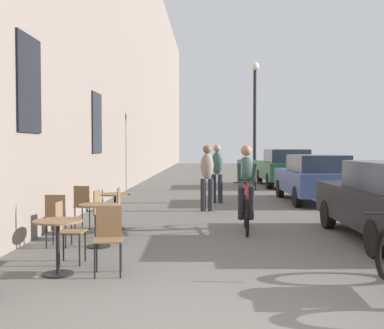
% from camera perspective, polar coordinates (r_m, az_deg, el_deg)
% --- Properties ---
extents(building_facade_left, '(0.54, 68.00, 11.77)m').
position_cam_1_polar(building_facade_left, '(19.06, -8.70, 14.83)').
color(building_facade_left, gray).
rests_on(building_facade_left, ground_plane).
extents(cafe_table_near, '(0.64, 0.64, 0.72)m').
position_cam_1_polar(cafe_table_near, '(6.69, -15.37, -7.96)').
color(cafe_table_near, black).
rests_on(cafe_table_near, ground_plane).
extents(cafe_chair_near_toward_street, '(0.43, 0.43, 0.89)m').
position_cam_1_polar(cafe_chair_near_toward_street, '(6.60, -9.71, -8.08)').
color(cafe_chair_near_toward_street, black).
rests_on(cafe_chair_near_toward_street, ground_plane).
extents(cafe_chair_near_toward_wall, '(0.38, 0.38, 0.89)m').
position_cam_1_polar(cafe_chair_near_toward_wall, '(7.29, -14.49, -7.15)').
color(cafe_chair_near_toward_wall, black).
rests_on(cafe_chair_near_toward_wall, ground_plane).
extents(cafe_table_mid, '(0.64, 0.64, 0.72)m').
position_cam_1_polar(cafe_table_mid, '(8.37, -10.85, -5.90)').
color(cafe_table_mid, black).
rests_on(cafe_table_mid, ground_plane).
extents(cafe_chair_mid_toward_street, '(0.42, 0.42, 0.89)m').
position_cam_1_polar(cafe_chair_mid_toward_street, '(9.02, -10.38, -5.34)').
color(cafe_chair_mid_toward_street, black).
rests_on(cafe_chair_mid_toward_street, ground_plane).
extents(cafe_chair_mid_toward_wall, '(0.39, 0.39, 0.89)m').
position_cam_1_polar(cafe_chair_mid_toward_wall, '(8.47, -15.41, -5.87)').
color(cafe_chair_mid_toward_wall, black).
rests_on(cafe_chair_mid_toward_wall, ground_plane).
extents(cafe_table_far, '(0.64, 0.64, 0.72)m').
position_cam_1_polar(cafe_table_far, '(10.12, -8.97, -4.50)').
color(cafe_table_far, black).
rests_on(cafe_table_far, ground_plane).
extents(cafe_chair_far_toward_street, '(0.40, 0.40, 0.89)m').
position_cam_1_polar(cafe_chair_far_toward_street, '(9.57, -9.15, -4.91)').
color(cafe_chair_far_toward_street, black).
rests_on(cafe_chair_far_toward_street, ground_plane).
extents(cafe_chair_far_toward_wall, '(0.45, 0.45, 0.89)m').
position_cam_1_polar(cafe_chair_far_toward_wall, '(10.18, -12.47, -4.51)').
color(cafe_chair_far_toward_wall, black).
rests_on(cafe_chair_far_toward_wall, ground_plane).
extents(cyclist_on_bicycle, '(0.52, 1.76, 1.74)m').
position_cam_1_polar(cyclist_on_bicycle, '(9.89, 6.34, -2.96)').
color(cyclist_on_bicycle, black).
rests_on(cyclist_on_bicycle, ground_plane).
extents(pedestrian_near, '(0.37, 0.28, 1.72)m').
position_cam_1_polar(pedestrian_near, '(12.70, 1.76, -1.10)').
color(pedestrian_near, '#26262D').
rests_on(pedestrian_near, ground_plane).
extents(pedestrian_mid, '(0.38, 0.30, 1.74)m').
position_cam_1_polar(pedestrian_mid, '(14.56, 2.93, -0.66)').
color(pedestrian_mid, '#26262D').
rests_on(pedestrian_mid, ground_plane).
extents(street_lamp, '(0.32, 0.32, 4.90)m').
position_cam_1_polar(street_lamp, '(18.95, 7.33, 6.41)').
color(street_lamp, black).
rests_on(street_lamp, ground_plane).
extents(parked_car_second, '(1.82, 4.09, 1.43)m').
position_cam_1_polar(parked_car_second, '(15.19, 14.03, -1.49)').
color(parked_car_second, '#384C84').
rests_on(parked_car_second, ground_plane).
extents(parked_car_third, '(1.95, 4.44, 1.56)m').
position_cam_1_polar(parked_car_third, '(20.94, 10.70, -0.31)').
color(parked_car_third, '#23512D').
rests_on(parked_car_third, ground_plane).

